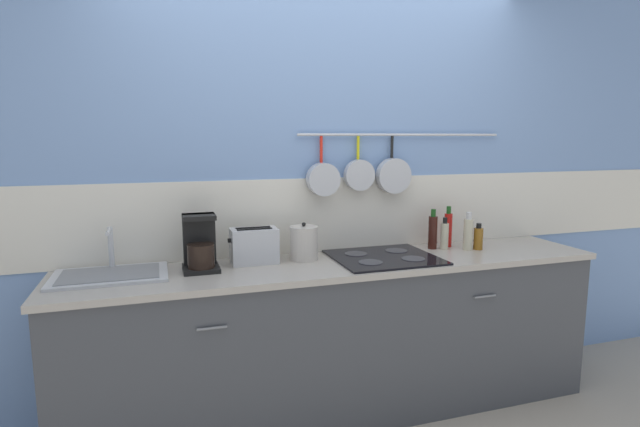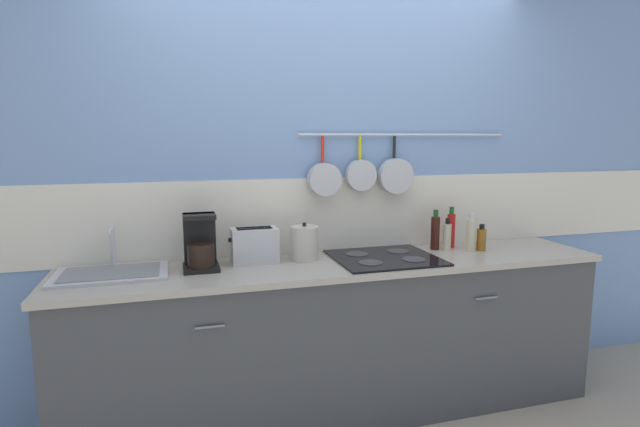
% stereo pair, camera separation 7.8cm
% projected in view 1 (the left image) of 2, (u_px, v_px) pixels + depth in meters
% --- Properties ---
extents(ground_plane, '(12.00, 12.00, 0.00)m').
position_uv_depth(ground_plane, '(341.00, 412.00, 2.93)').
color(ground_plane, '#9E9384').
extents(wall_back, '(7.20, 0.16, 2.60)m').
position_uv_depth(wall_back, '(324.00, 191.00, 3.04)').
color(wall_back, '#7293C6').
rests_on(wall_back, ground_plane).
extents(cabinet_base, '(3.01, 0.54, 0.87)m').
position_uv_depth(cabinet_base, '(342.00, 342.00, 2.87)').
color(cabinet_base, '#3F4247').
rests_on(cabinet_base, ground_plane).
extents(countertop, '(3.05, 0.57, 0.03)m').
position_uv_depth(countertop, '(342.00, 265.00, 2.80)').
color(countertop, '#A59E93').
rests_on(countertop, cabinet_base).
extents(sink_basin, '(0.55, 0.37, 0.23)m').
position_uv_depth(sink_basin, '(110.00, 273.00, 2.50)').
color(sink_basin, '#B7BABF').
rests_on(sink_basin, countertop).
extents(coffee_maker, '(0.18, 0.19, 0.29)m').
position_uv_depth(coffee_maker, '(200.00, 247.00, 2.62)').
color(coffee_maker, black).
rests_on(coffee_maker, countertop).
extents(toaster, '(0.27, 0.15, 0.20)m').
position_uv_depth(toaster, '(254.00, 246.00, 2.76)').
color(toaster, '#B7BABF').
rests_on(toaster, countertop).
extents(kettle, '(0.16, 0.16, 0.22)m').
position_uv_depth(kettle, '(304.00, 243.00, 2.84)').
color(kettle, beige).
rests_on(kettle, countertop).
extents(cooktop, '(0.58, 0.53, 0.01)m').
position_uv_depth(cooktop, '(384.00, 257.00, 2.88)').
color(cooktop, black).
rests_on(cooktop, countertop).
extents(bottle_dish_soap, '(0.05, 0.05, 0.25)m').
position_uv_depth(bottle_dish_soap, '(433.00, 231.00, 3.11)').
color(bottle_dish_soap, '#33140F').
rests_on(bottle_dish_soap, countertop).
extents(bottle_sesame_oil, '(0.05, 0.05, 0.20)m').
position_uv_depth(bottle_sesame_oil, '(445.00, 235.00, 3.10)').
color(bottle_sesame_oil, '#BFB799').
rests_on(bottle_sesame_oil, countertop).
extents(bottle_cooking_wine, '(0.05, 0.05, 0.26)m').
position_uv_depth(bottle_cooking_wine, '(448.00, 229.00, 3.17)').
color(bottle_cooking_wine, red).
rests_on(bottle_cooking_wine, countertop).
extents(bottle_vinegar, '(0.06, 0.06, 0.24)m').
position_uv_depth(bottle_vinegar, '(468.00, 233.00, 3.08)').
color(bottle_vinegar, '#BFB799').
rests_on(bottle_vinegar, countertop).
extents(bottle_olive_oil, '(0.06, 0.06, 0.16)m').
position_uv_depth(bottle_olive_oil, '(478.00, 238.00, 3.10)').
color(bottle_olive_oil, '#8C5919').
rests_on(bottle_olive_oil, countertop).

